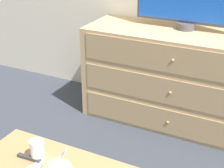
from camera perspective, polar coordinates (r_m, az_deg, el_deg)
ground_plane at (r=3.55m, az=9.83°, el=-3.08°), size 12.00×12.00×0.00m
dresser at (r=3.06m, az=11.26°, el=0.76°), size 1.69×0.58×0.84m
drink_cup at (r=1.98m, az=-12.30°, el=-10.77°), size 0.08×0.08×0.11m
remote_control at (r=2.00m, az=-13.64°, el=-11.85°), size 0.15×0.03×0.02m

